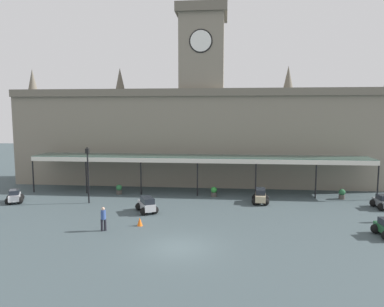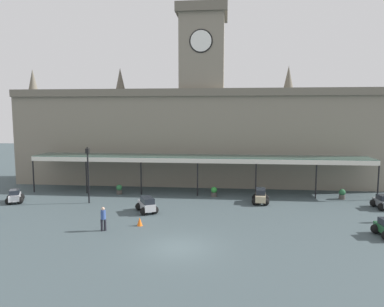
{
  "view_description": "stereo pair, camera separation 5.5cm",
  "coord_description": "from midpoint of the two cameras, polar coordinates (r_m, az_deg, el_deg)",
  "views": [
    {
      "loc": [
        2.7,
        -20.04,
        8.0
      ],
      "look_at": [
        0.0,
        7.96,
        4.81
      ],
      "focal_mm": 32.66,
      "sensor_mm": 36.0,
      "label": 1
    },
    {
      "loc": [
        2.75,
        -20.04,
        8.0
      ],
      "look_at": [
        0.0,
        7.96,
        4.81
      ],
      "focal_mm": 32.66,
      "sensor_mm": 36.0,
      "label": 2
    }
  ],
  "objects": [
    {
      "name": "planter_near_kerb",
      "position": [
        35.89,
        -11.75,
        -5.75
      ],
      "size": [
        0.6,
        0.6,
        0.96
      ],
      "color": "#47423D",
      "rests_on": "ground"
    },
    {
      "name": "ground_plane",
      "position": [
        21.75,
        -2.05,
        -15.12
      ],
      "size": [
        140.0,
        140.0,
        0.0
      ],
      "primitive_type": "plane",
      "color": "#3E4C51"
    },
    {
      "name": "traffic_cone",
      "position": [
        25.82,
        -8.48,
        -10.94
      ],
      "size": [
        0.4,
        0.4,
        0.61
      ],
      "primitive_type": "cone",
      "color": "orange",
      "rests_on": "ground"
    },
    {
      "name": "entrance_canopy",
      "position": [
        35.2,
        1.13,
        -0.69
      ],
      "size": [
        33.97,
        3.26,
        3.76
      ],
      "color": "#38564C",
      "rests_on": "ground"
    },
    {
      "name": "pedestrian_crossing_forecourt",
      "position": [
        25.08,
        -14.22,
        -10.16
      ],
      "size": [
        0.37,
        0.34,
        1.67
      ],
      "color": "black",
      "rests_on": "ground"
    },
    {
      "name": "planter_by_canopy",
      "position": [
        34.17,
        3.65,
        -6.24
      ],
      "size": [
        0.6,
        0.6,
        0.96
      ],
      "color": "#47423D",
      "rests_on": "ground"
    },
    {
      "name": "victorian_lamppost",
      "position": [
        32.53,
        -16.58,
        -2.38
      ],
      "size": [
        0.3,
        0.3,
        5.09
      ],
      "color": "black",
      "rests_on": "ground"
    },
    {
      "name": "planter_forecourt_centre",
      "position": [
        36.04,
        23.35,
        -6.1
      ],
      "size": [
        0.6,
        0.6,
        0.96
      ],
      "color": "#47423D",
      "rests_on": "ground"
    },
    {
      "name": "car_beige_estate",
      "position": [
        32.3,
        11.18,
        -6.96
      ],
      "size": [
        1.68,
        2.32,
        1.27
      ],
      "color": "tan",
      "rests_on": "ground"
    },
    {
      "name": "car_grey_sedan",
      "position": [
        34.0,
        28.76,
        -7.08
      ],
      "size": [
        1.61,
        2.1,
        1.19
      ],
      "color": "slate",
      "rests_on": "ground"
    },
    {
      "name": "station_building",
      "position": [
        40.17,
        1.72,
        3.83
      ],
      "size": [
        42.38,
        6.0,
        19.66
      ],
      "color": "gray",
      "rests_on": "ground"
    },
    {
      "name": "car_white_sedan",
      "position": [
        35.7,
        -26.91,
        -6.37
      ],
      "size": [
        2.04,
        2.24,
        1.19
      ],
      "color": "silver",
      "rests_on": "ground"
    },
    {
      "name": "car_silver_estate",
      "position": [
        29.06,
        -7.33,
        -8.41
      ],
      "size": [
        2.17,
        2.43,
        1.27
      ],
      "color": "#B2B5BA",
      "rests_on": "ground"
    }
  ]
}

